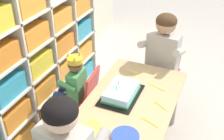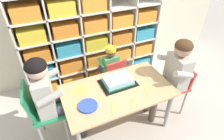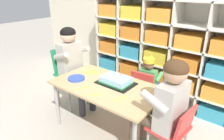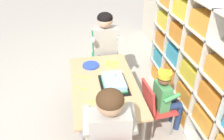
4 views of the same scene
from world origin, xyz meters
The scene contains 16 objects.
ground centered at (0.00, 0.00, 0.00)m, with size 16.00×16.00×0.00m, color #BCB2A3.
storage_cubby_shelf centered at (0.05, 1.03, 0.66)m, with size 2.03×0.38×1.41m.
activity_table centered at (0.00, 0.00, 0.52)m, with size 1.18×0.67×0.58m.
classroom_chair_blue centered at (0.18, 0.51, 0.36)m, with size 0.33×0.34×0.64m.
child_with_crown centered at (0.17, 0.62, 0.49)m, with size 0.31×0.31×0.80m.
classroom_chair_adult_side centered at (-0.79, 0.14, 0.50)m, with size 0.37×0.38×0.80m.
adult_helper_seated centered at (-0.66, 0.13, 0.69)m, with size 0.44×0.42×1.09m.
classroom_chair_guest_side centered at (0.79, -0.07, 0.43)m, with size 0.34×0.34×0.67m.
guest_at_table_side centered at (0.68, -0.06, 0.65)m, with size 0.45×0.43×1.05m.
birthday_cake_on_tray centered at (0.05, 0.09, 0.62)m, with size 0.40×0.27×0.11m.
paper_plate_stack centered at (-0.37, -0.10, 0.59)m, with size 0.19×0.19×0.02m, color blue.
paper_napkin_square centered at (-0.37, 0.15, 0.59)m, with size 0.15×0.15×0.00m, color #F4DB4C.
fork_near_child_seat centered at (0.05, -0.23, 0.59)m, with size 0.09×0.12×0.00m.
fork_by_napkin centered at (0.42, 0.12, 0.59)m, with size 0.03×0.13×0.00m.
fork_near_cake_tray centered at (0.28, -0.13, 0.59)m, with size 0.07×0.14×0.00m.
fork_beside_plate_stack centered at (-0.15, -0.20, 0.59)m, with size 0.07×0.14×0.00m.
Camera 3 is at (1.25, -1.50, 1.58)m, focal length 32.94 mm.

